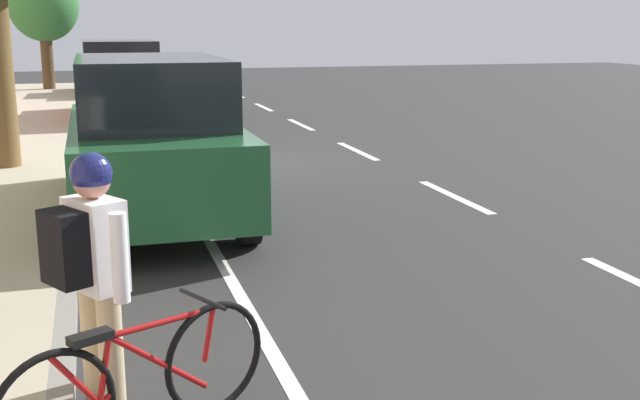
{
  "coord_description": "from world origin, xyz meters",
  "views": [
    {
      "loc": [
        1.7,
        13.21,
        2.38
      ],
      "look_at": [
        0.23,
        8.2,
        1.2
      ],
      "focal_mm": 43.85,
      "sensor_mm": 36.0,
      "label": 1
    }
  ],
  "objects_px": {
    "parked_sedan_grey_nearest": "(110,74)",
    "street_tree_near_cyclist": "(43,6)",
    "parked_suv_green_mid": "(152,137)",
    "cyclist_with_backpack": "(92,260)",
    "parked_suv_red_second": "(120,80)",
    "bicycle_at_curb": "(140,380)"
  },
  "relations": [
    {
      "from": "parked_sedan_grey_nearest",
      "to": "street_tree_near_cyclist",
      "type": "height_order",
      "value": "street_tree_near_cyclist"
    },
    {
      "from": "parked_suv_green_mid",
      "to": "cyclist_with_backpack",
      "type": "bearing_deg",
      "value": 81.48
    },
    {
      "from": "parked_sedan_grey_nearest",
      "to": "parked_suv_red_second",
      "type": "xyz_separation_m",
      "value": [
        -0.05,
        7.02,
        0.27
      ]
    },
    {
      "from": "parked_suv_red_second",
      "to": "cyclist_with_backpack",
      "type": "relative_size",
      "value": 2.88
    },
    {
      "from": "parked_sedan_grey_nearest",
      "to": "street_tree_near_cyclist",
      "type": "distance_m",
      "value": 3.77
    },
    {
      "from": "parked_sedan_grey_nearest",
      "to": "parked_suv_red_second",
      "type": "bearing_deg",
      "value": 90.37
    },
    {
      "from": "parked_suv_red_second",
      "to": "cyclist_with_backpack",
      "type": "bearing_deg",
      "value": 87.06
    },
    {
      "from": "parked_suv_green_mid",
      "to": "parked_sedan_grey_nearest",
      "type": "bearing_deg",
      "value": -89.97
    },
    {
      "from": "parked_suv_red_second",
      "to": "street_tree_near_cyclist",
      "type": "distance_m",
      "value": 9.7
    },
    {
      "from": "parked_sedan_grey_nearest",
      "to": "street_tree_near_cyclist",
      "type": "relative_size",
      "value": 1.07
    },
    {
      "from": "parked_sedan_grey_nearest",
      "to": "bicycle_at_curb",
      "type": "distance_m",
      "value": 22.65
    },
    {
      "from": "parked_sedan_grey_nearest",
      "to": "parked_suv_green_mid",
      "type": "height_order",
      "value": "parked_suv_green_mid"
    },
    {
      "from": "parked_suv_red_second",
      "to": "bicycle_at_curb",
      "type": "xyz_separation_m",
      "value": [
        0.56,
        15.63,
        -0.64
      ]
    },
    {
      "from": "street_tree_near_cyclist",
      "to": "parked_suv_green_mid",
      "type": "bearing_deg",
      "value": 96.0
    },
    {
      "from": "parked_suv_red_second",
      "to": "parked_suv_green_mid",
      "type": "relative_size",
      "value": 1.0
    },
    {
      "from": "parked_sedan_grey_nearest",
      "to": "parked_suv_red_second",
      "type": "height_order",
      "value": "parked_suv_red_second"
    },
    {
      "from": "street_tree_near_cyclist",
      "to": "parked_suv_red_second",
      "type": "bearing_deg",
      "value": 102.68
    },
    {
      "from": "parked_suv_red_second",
      "to": "street_tree_near_cyclist",
      "type": "xyz_separation_m",
      "value": [
        2.09,
        -9.27,
        1.95
      ]
    },
    {
      "from": "cyclist_with_backpack",
      "to": "street_tree_near_cyclist",
      "type": "height_order",
      "value": "street_tree_near_cyclist"
    },
    {
      "from": "cyclist_with_backpack",
      "to": "street_tree_near_cyclist",
      "type": "distance_m",
      "value": 24.57
    },
    {
      "from": "parked_suv_green_mid",
      "to": "bicycle_at_curb",
      "type": "bearing_deg",
      "value": 84.49
    },
    {
      "from": "parked_suv_red_second",
      "to": "bicycle_at_curb",
      "type": "height_order",
      "value": "parked_suv_red_second"
    }
  ]
}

